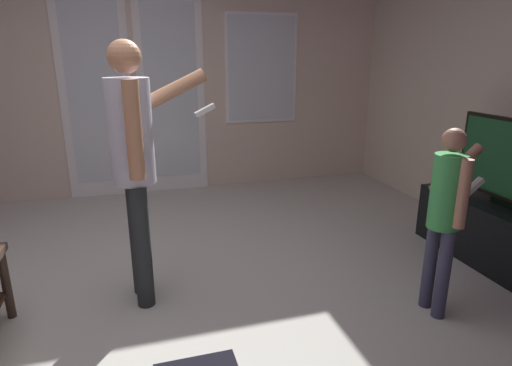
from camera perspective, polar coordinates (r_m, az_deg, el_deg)
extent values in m
cube|color=#BAB8AF|center=(2.77, -16.75, -17.10)|extent=(6.19, 5.14, 0.02)
cube|color=beige|center=(4.86, -18.31, 14.18)|extent=(6.19, 0.06, 2.70)
cube|color=white|center=(4.85, -20.71, 10.55)|extent=(0.73, 0.02, 2.19)
cube|color=silver|center=(4.83, -20.78, 11.13)|extent=(0.57, 0.01, 1.89)
cube|color=white|center=(4.86, -11.30, 11.31)|extent=(0.73, 0.02, 2.19)
cube|color=silver|center=(4.84, -11.31, 11.88)|extent=(0.57, 0.01, 1.89)
cube|color=white|center=(5.04, 0.74, 15.17)|extent=(0.85, 0.02, 1.22)
cube|color=silver|center=(5.03, 0.79, 15.17)|extent=(0.79, 0.01, 1.16)
cylinder|color=#3D2D23|center=(2.94, -30.67, -11.75)|extent=(0.05, 0.05, 0.43)
cube|color=black|center=(3.60, 31.24, -6.57)|extent=(0.49, 1.47, 0.46)
cylinder|color=#282D2E|center=(2.68, -15.15, -8.44)|extent=(0.11, 0.11, 0.78)
cylinder|color=#282D2E|center=(2.83, -15.62, -7.05)|extent=(0.11, 0.11, 0.78)
cylinder|color=silver|center=(2.55, -16.60, 6.64)|extent=(0.25, 0.25, 0.61)
sphere|color=tan|center=(2.52, -17.41, 16.00)|extent=(0.19, 0.19, 0.19)
cylinder|color=tan|center=(2.38, -16.19, 6.80)|extent=(0.09, 0.09, 0.54)
cylinder|color=tan|center=(2.73, -12.11, 11.68)|extent=(0.54, 0.14, 0.30)
cube|color=white|center=(2.80, -6.93, 9.74)|extent=(0.14, 0.05, 0.09)
cylinder|color=#3A3A54|center=(2.75, 23.96, -11.30)|extent=(0.08, 0.08, 0.55)
cylinder|color=#3A3A54|center=(2.83, 22.42, -10.28)|extent=(0.08, 0.08, 0.55)
cylinder|color=#3B954B|center=(2.61, 24.41, -1.09)|extent=(0.18, 0.18, 0.43)
sphere|color=#9D6A54|center=(2.54, 25.21, 5.26)|extent=(0.13, 0.13, 0.13)
cylinder|color=#9D6A54|center=(2.52, 26.20, -1.38)|extent=(0.06, 0.06, 0.38)
cylinder|color=#9D6A54|center=(2.77, 25.41, 1.74)|extent=(0.34, 0.07, 0.30)
cube|color=white|center=(2.90, 27.32, -0.45)|extent=(0.13, 0.04, 0.11)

